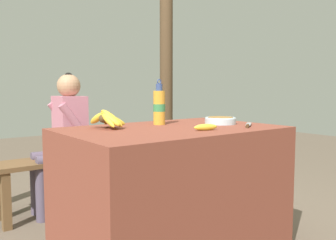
{
  "coord_description": "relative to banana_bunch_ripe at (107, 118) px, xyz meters",
  "views": [
    {
      "loc": [
        -1.25,
        -1.63,
        1.01
      ],
      "look_at": [
        0.01,
        0.05,
        0.82
      ],
      "focal_mm": 38.0,
      "sensor_mm": 36.0,
      "label": 1
    }
  ],
  "objects": [
    {
      "name": "market_counter",
      "position": [
        0.32,
        -0.18,
        -0.45
      ],
      "size": [
        1.24,
        0.81,
        0.78
      ],
      "color": "brown",
      "rests_on": "ground_plane"
    },
    {
      "name": "banana_bunch_ripe",
      "position": [
        0.0,
        0.0,
        0.0
      ],
      "size": [
        0.18,
        0.25,
        0.12
      ],
      "color": "#4C381E",
      "rests_on": "market_counter"
    },
    {
      "name": "water_bottle",
      "position": [
        0.36,
        0.0,
        0.05
      ],
      "size": [
        0.08,
        0.08,
        0.29
      ],
      "color": "gold",
      "rests_on": "market_counter"
    },
    {
      "name": "knife",
      "position": [
        0.71,
        -0.42,
        -0.05
      ],
      "size": [
        0.19,
        0.15,
        0.02
      ],
      "rotation": [
        0.0,
        0.0,
        0.64
      ],
      "color": "#BCBCC1",
      "rests_on": "market_counter"
    },
    {
      "name": "seated_vendor",
      "position": [
        0.1,
        0.95,
        -0.18
      ],
      "size": [
        0.42,
        0.4,
        1.13
      ],
      "rotation": [
        0.0,
        0.0,
        3.06
      ],
      "color": "#564C60",
      "rests_on": "ground_plane"
    },
    {
      "name": "serving_bowl",
      "position": [
        0.7,
        -0.2,
        -0.03
      ],
      "size": [
        0.2,
        0.2,
        0.04
      ],
      "color": "silver",
      "rests_on": "market_counter"
    },
    {
      "name": "banana_bunch_green",
      "position": [
        0.67,
        0.98,
        -0.33
      ],
      "size": [
        0.15,
        0.24,
        0.12
      ],
      "color": "#4C381E",
      "rests_on": "wooden_bench"
    },
    {
      "name": "loose_banana_front",
      "position": [
        0.38,
        -0.4,
        -0.04
      ],
      "size": [
        0.15,
        0.07,
        0.04
      ],
      "rotation": [
        0.0,
        0.0,
        -0.23
      ],
      "color": "gold",
      "rests_on": "market_counter"
    },
    {
      "name": "support_post_far",
      "position": [
        1.32,
        1.21,
        0.49
      ],
      "size": [
        0.14,
        0.14,
        2.65
      ],
      "color": "#4C3823",
      "rests_on": "ground_plane"
    },
    {
      "name": "wooden_bench",
      "position": [
        0.25,
        0.97,
        -0.47
      ],
      "size": [
        1.43,
        0.32,
        0.45
      ],
      "color": "brown",
      "rests_on": "ground_plane"
    }
  ]
}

